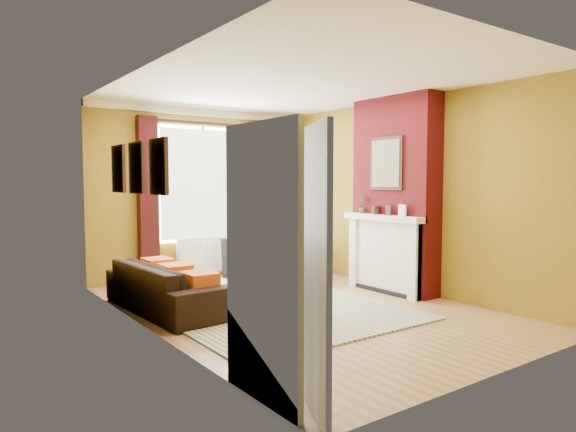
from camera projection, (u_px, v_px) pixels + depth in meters
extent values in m
plane|color=olive|center=(299.00, 308.00, 6.50)|extent=(5.50, 5.50, 0.00)
cube|color=olive|center=(202.00, 193.00, 8.63)|extent=(3.80, 0.02, 2.80)
cube|color=olive|center=(502.00, 206.00, 4.17)|extent=(3.80, 0.02, 2.80)
cube|color=olive|center=(403.00, 195.00, 7.50)|extent=(0.02, 5.50, 2.80)
cube|color=olive|center=(153.00, 201.00, 5.30)|extent=(0.02, 5.50, 2.80)
cube|color=white|center=(300.00, 83.00, 6.30)|extent=(3.80, 5.50, 0.01)
cube|color=#490A0C|center=(395.00, 195.00, 7.40)|extent=(0.35, 1.40, 2.80)
cube|color=white|center=(385.00, 254.00, 7.35)|extent=(0.12, 1.30, 1.10)
cube|color=white|center=(383.00, 218.00, 7.28)|extent=(0.22, 1.40, 0.08)
cube|color=white|center=(416.00, 262.00, 6.87)|extent=(0.16, 0.14, 1.04)
cube|color=white|center=(356.00, 252.00, 7.81)|extent=(0.16, 0.14, 1.04)
cube|color=black|center=(386.00, 261.00, 7.37)|extent=(0.06, 0.80, 0.90)
cube|color=black|center=(385.00, 290.00, 7.39)|extent=(0.20, 1.00, 0.06)
cube|color=white|center=(402.00, 210.00, 6.99)|extent=(0.03, 0.12, 0.16)
cube|color=black|center=(389.00, 210.00, 7.20)|extent=(0.03, 0.10, 0.14)
cylinder|color=black|center=(376.00, 210.00, 7.40)|extent=(0.10, 0.10, 0.12)
cube|color=black|center=(386.00, 163.00, 7.26)|extent=(0.03, 0.60, 0.75)
cube|color=#A38C37|center=(385.00, 163.00, 7.25)|extent=(0.01, 0.52, 0.66)
cube|color=white|center=(202.00, 112.00, 8.51)|extent=(3.80, 0.08, 0.12)
cube|color=white|center=(203.00, 184.00, 8.60)|extent=(1.60, 0.04, 1.90)
cube|color=white|center=(204.00, 184.00, 8.56)|extent=(1.50, 0.02, 1.80)
cube|color=white|center=(203.00, 184.00, 8.58)|extent=(0.06, 0.04, 1.90)
cube|color=#340B0E|center=(148.00, 197.00, 7.97)|extent=(0.30, 0.16, 2.50)
cube|color=#340B0E|center=(255.00, 195.00, 9.11)|extent=(0.30, 0.16, 2.50)
cylinder|color=black|center=(204.00, 123.00, 8.45)|extent=(2.30, 0.05, 0.05)
cube|color=white|center=(205.00, 255.00, 8.62)|extent=(1.00, 0.10, 0.60)
cube|color=white|center=(182.00, 258.00, 8.31)|extent=(0.04, 0.03, 0.56)
cube|color=white|center=(188.00, 257.00, 8.38)|extent=(0.04, 0.03, 0.56)
cube|color=white|center=(194.00, 257.00, 8.44)|extent=(0.04, 0.03, 0.56)
cube|color=white|center=(200.00, 256.00, 8.51)|extent=(0.04, 0.03, 0.56)
cube|color=white|center=(206.00, 256.00, 8.57)|extent=(0.04, 0.03, 0.56)
cube|color=white|center=(212.00, 255.00, 8.63)|extent=(0.04, 0.03, 0.56)
cube|color=white|center=(218.00, 255.00, 8.70)|extent=(0.04, 0.03, 0.56)
cube|color=white|center=(224.00, 254.00, 8.76)|extent=(0.04, 0.03, 0.56)
cube|color=white|center=(229.00, 254.00, 8.82)|extent=(0.04, 0.03, 0.56)
cube|color=black|center=(158.00, 167.00, 5.21)|extent=(0.04, 0.44, 0.58)
cube|color=gold|center=(161.00, 167.00, 5.22)|extent=(0.01, 0.38, 0.52)
cube|color=black|center=(137.00, 168.00, 5.74)|extent=(0.04, 0.44, 0.58)
cube|color=#309049|center=(139.00, 168.00, 5.75)|extent=(0.01, 0.38, 0.52)
cube|color=black|center=(119.00, 169.00, 6.27)|extent=(0.04, 0.44, 0.58)
cube|color=orange|center=(121.00, 169.00, 6.28)|extent=(0.01, 0.38, 0.52)
cube|color=white|center=(262.00, 266.00, 3.68)|extent=(0.05, 0.94, 2.06)
cube|color=black|center=(264.00, 265.00, 3.69)|extent=(0.02, 0.80, 1.98)
cube|color=white|center=(314.00, 270.00, 3.50)|extent=(0.37, 0.74, 1.98)
imported|color=#3B6C30|center=(361.00, 204.00, 7.64)|extent=(0.14, 0.10, 0.27)
cube|color=#B43F0F|center=(200.00, 279.00, 5.91)|extent=(0.34, 0.40, 0.16)
cube|color=#B43F0F|center=(175.00, 270.00, 6.48)|extent=(0.34, 0.40, 0.16)
cube|color=#B43F0F|center=(157.00, 264.00, 6.97)|extent=(0.34, 0.40, 0.16)
cube|color=#376198|center=(260.00, 303.00, 6.67)|extent=(2.71, 3.76, 0.02)
imported|color=black|center=(167.00, 287.00, 6.33)|extent=(0.92, 2.09, 0.60)
imported|color=black|center=(262.00, 257.00, 8.51)|extent=(1.29, 1.21, 0.68)
cube|color=tan|center=(264.00, 278.00, 6.60)|extent=(0.76, 1.23, 0.05)
cylinder|color=tan|center=(263.00, 303.00, 6.05)|extent=(0.06, 0.06, 0.34)
cylinder|color=tan|center=(298.00, 299.00, 6.24)|extent=(0.06, 0.06, 0.34)
cylinder|color=tan|center=(234.00, 286.00, 6.98)|extent=(0.06, 0.06, 0.34)
cylinder|color=tan|center=(265.00, 284.00, 7.17)|extent=(0.06, 0.06, 0.34)
cylinder|color=olive|center=(251.00, 262.00, 8.85)|extent=(0.35, 0.35, 0.39)
cylinder|color=black|center=(293.00, 269.00, 9.22)|extent=(0.25, 0.25, 0.03)
cylinder|color=black|center=(293.00, 232.00, 9.18)|extent=(0.02, 0.02, 1.33)
cone|color=beige|center=(294.00, 194.00, 9.13)|extent=(0.25, 0.25, 0.16)
imported|color=#999999|center=(272.00, 280.00, 6.24)|extent=(0.27, 0.33, 0.03)
imported|color=#999999|center=(254.00, 270.00, 6.99)|extent=(0.34, 0.39, 0.02)
imported|color=#999999|center=(279.00, 274.00, 6.51)|extent=(0.11, 0.11, 0.08)
cube|color=#242427|center=(255.00, 275.00, 6.59)|extent=(0.09, 0.17, 0.02)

